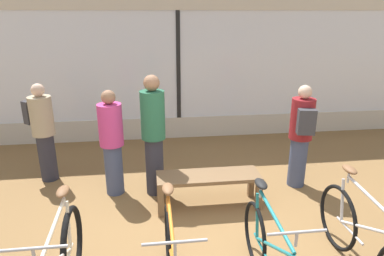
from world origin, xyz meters
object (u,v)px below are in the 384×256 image
(customer_mid_floor, at_px, (43,130))
(customer_near_bench, at_px, (112,141))
(bicycle_right, at_px, (366,244))
(customer_by_window, at_px, (301,134))
(display_bench, at_px, (208,180))
(customer_near_rack, at_px, (153,133))

(customer_mid_floor, height_order, customer_near_bench, customer_mid_floor)
(bicycle_right, height_order, customer_mid_floor, customer_mid_floor)
(customer_by_window, xyz_separation_m, customer_mid_floor, (-3.86, 0.71, -0.01))
(customer_mid_floor, relative_size, customer_near_bench, 1.00)
(customer_mid_floor, bearing_deg, bicycle_right, -35.75)
(display_bench, relative_size, customer_near_bench, 0.90)
(customer_near_bench, bearing_deg, customer_mid_floor, 151.92)
(display_bench, height_order, customer_by_window, customer_by_window)
(bicycle_right, xyz_separation_m, customer_mid_floor, (-3.70, 2.67, 0.43))
(customer_mid_floor, xyz_separation_m, customer_near_bench, (1.10, -0.59, -0.03))
(customer_by_window, bearing_deg, bicycle_right, -94.67)
(customer_near_bench, bearing_deg, customer_by_window, -2.46)
(display_bench, bearing_deg, customer_mid_floor, 154.99)
(bicycle_right, distance_m, display_bench, 2.01)
(customer_by_window, distance_m, customer_mid_floor, 3.93)
(bicycle_right, relative_size, customer_by_window, 1.15)
(customer_near_bench, bearing_deg, bicycle_right, -38.61)
(bicycle_right, distance_m, customer_near_rack, 2.89)
(customer_mid_floor, distance_m, customer_near_bench, 1.25)
(customer_near_bench, bearing_deg, customer_near_rack, -6.61)
(bicycle_right, relative_size, display_bench, 1.29)
(customer_near_rack, height_order, customer_near_bench, customer_near_rack)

